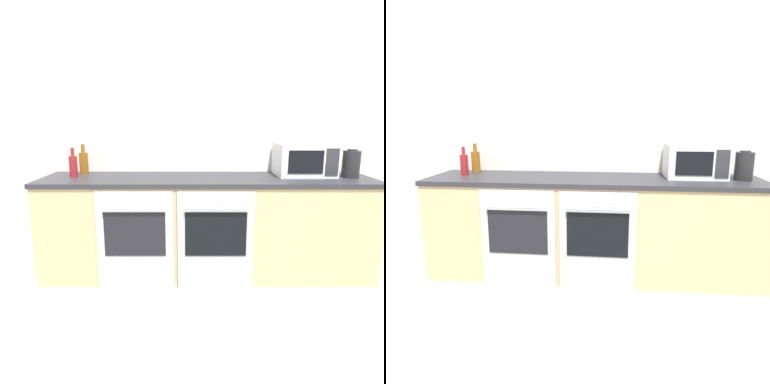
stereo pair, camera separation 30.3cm
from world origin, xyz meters
TOP-DOWN VIEW (x-y plane):
  - wall_back at (0.00, 2.42)m, footprint 10.00×0.06m
  - counter_back at (0.00, 2.07)m, footprint 2.90×0.67m
  - oven_left at (-0.59, 1.73)m, footprint 0.62×0.06m
  - oven_right at (0.06, 1.73)m, footprint 0.62×0.06m
  - microwave at (0.88, 2.17)m, footprint 0.50×0.38m
  - bottle_amber at (-1.14, 2.26)m, footprint 0.08×0.08m
  - bottle_red at (-1.18, 2.09)m, footprint 0.07×0.07m
  - kettle at (1.26, 2.07)m, footprint 0.15×0.15m

SIDE VIEW (x-z plane):
  - oven_left at x=-0.59m, z-range 0.01..0.84m
  - oven_right at x=0.06m, z-range 0.01..0.84m
  - counter_back at x=0.00m, z-range 0.00..0.89m
  - bottle_red at x=-1.18m, z-range 0.86..1.11m
  - bottle_amber at x=-1.14m, z-range 0.86..1.13m
  - kettle at x=1.26m, z-range 0.88..1.13m
  - microwave at x=0.88m, z-range 0.88..1.17m
  - wall_back at x=0.00m, z-range 0.00..2.60m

